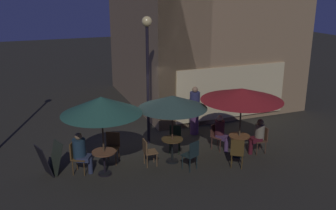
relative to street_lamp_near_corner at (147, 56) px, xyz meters
name	(u,v)px	position (x,y,z in m)	size (l,w,h in m)	color
ground_plane	(146,145)	(-0.16, -0.14, -3.11)	(60.00, 60.00, 0.00)	#2B2820
cafe_building	(187,17)	(2.96, 3.39, 0.92)	(6.94, 7.60, 8.07)	#9C7C56
street_lamp_near_corner	(147,56)	(0.00, 0.00, 0.00)	(0.34, 0.34, 4.39)	black
menu_sandwich_board	(50,159)	(-3.44, -1.17, -2.62)	(0.80, 0.74, 0.95)	#242A20
cafe_table_0	(239,142)	(2.38, -2.09, -2.61)	(0.68, 0.68, 0.72)	black
cafe_table_1	(104,158)	(-1.95, -1.74, -2.59)	(0.70, 0.70, 0.73)	black
cafe_table_2	(172,146)	(0.21, -1.69, -2.57)	(0.67, 0.67, 0.77)	black
patio_umbrella_0	(242,95)	(2.38, -2.09, -1.02)	(2.58, 2.58, 2.28)	black
patio_umbrella_1	(101,106)	(-1.95, -1.74, -0.99)	(2.29, 2.29, 2.38)	black
patio_umbrella_2	(172,102)	(0.21, -1.69, -1.14)	(2.12, 2.12, 2.18)	black
cafe_chair_0	(262,137)	(3.22, -2.12, -2.58)	(0.42, 0.42, 0.90)	#4C3020
cafe_chair_1	(217,134)	(2.00, -1.30, -2.58)	(0.57, 0.57, 0.87)	brown
cafe_chair_2	(237,151)	(1.88, -2.81, -2.55)	(0.55, 0.55, 0.95)	#4C3616
cafe_chair_3	(112,144)	(-1.53, -0.97, -2.53)	(0.59, 0.59, 0.95)	#543518
cafe_chair_4	(76,154)	(-2.69, -1.35, -2.52)	(0.58, 0.58, 0.98)	#563A1B
cafe_chair_5	(175,136)	(0.59, -1.01, -2.56)	(0.52, 0.52, 0.89)	black
cafe_chair_6	(148,150)	(-0.59, -1.67, -2.60)	(0.40, 0.40, 0.85)	brown
cafe_chair_7	(192,153)	(0.54, -2.45, -2.55)	(0.51, 0.51, 0.94)	#1A2828
patron_seated_0	(258,134)	(3.08, -2.11, -2.44)	(0.53, 0.33, 1.19)	#4E141D
patron_seated_1	(221,131)	(2.07, -1.43, -2.42)	(0.45, 0.52, 1.22)	#52375D
patron_seated_2	(81,150)	(-2.56, -1.41, -2.39)	(0.56, 0.51, 1.27)	#2C334B
patron_standing_3	(195,111)	(1.87, 0.22, -2.19)	(0.37, 0.37, 1.83)	#5A345D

